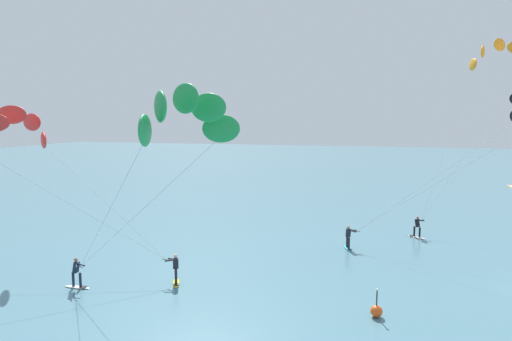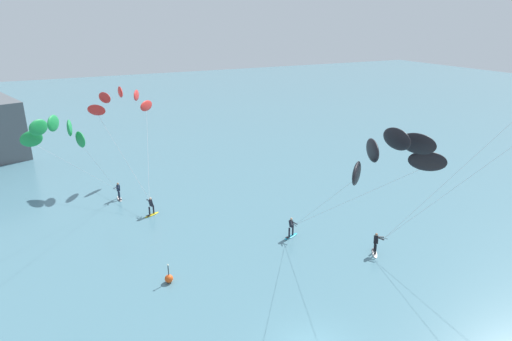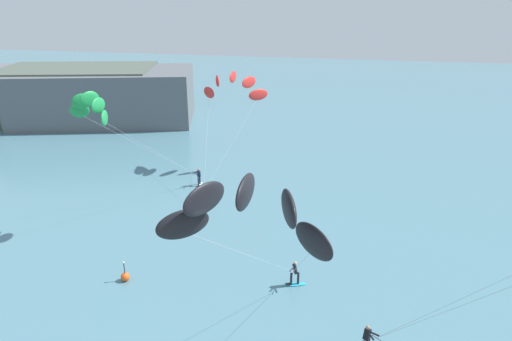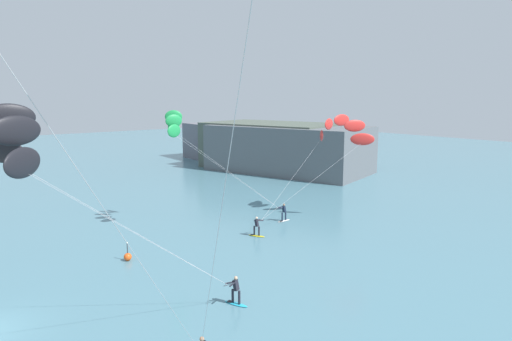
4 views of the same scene
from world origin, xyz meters
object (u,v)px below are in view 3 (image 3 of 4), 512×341
(kitesurfer_mid_water, at_px, (249,217))
(kitesurfer_downwind, at_px, (232,89))
(marker_buoy, at_px, (125,277))
(kitesurfer_far_out, at_px, (97,111))

(kitesurfer_mid_water, relative_size, kitesurfer_downwind, 1.01)
(kitesurfer_mid_water, bearing_deg, kitesurfer_downwind, 106.41)
(kitesurfer_downwind, height_order, marker_buoy, kitesurfer_downwind)
(kitesurfer_far_out, height_order, kitesurfer_downwind, kitesurfer_far_out)
(kitesurfer_downwind, bearing_deg, marker_buoy, -93.90)
(kitesurfer_mid_water, distance_m, marker_buoy, 16.06)
(kitesurfer_far_out, bearing_deg, kitesurfer_mid_water, -46.20)
(kitesurfer_mid_water, distance_m, kitesurfer_far_out, 21.83)
(kitesurfer_mid_water, relative_size, kitesurfer_far_out, 1.10)
(kitesurfer_downwind, bearing_deg, kitesurfer_mid_water, -73.59)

